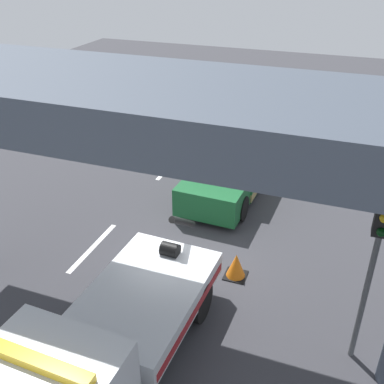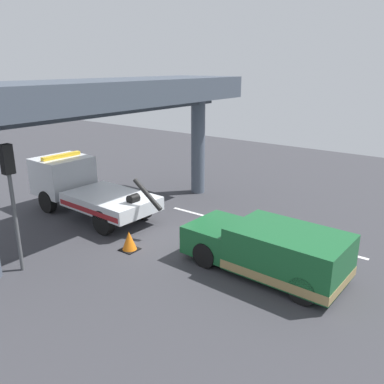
{
  "view_description": "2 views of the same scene",
  "coord_description": "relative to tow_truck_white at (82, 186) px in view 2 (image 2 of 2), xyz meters",
  "views": [
    {
      "loc": [
        9.3,
        3.78,
        8.01
      ],
      "look_at": [
        -2.17,
        -0.49,
        1.24
      ],
      "focal_mm": 42.15,
      "sensor_mm": 36.0,
      "label": 1
    },
    {
      "loc": [
        -9.85,
        10.59,
        6.34
      ],
      "look_at": [
        -1.16,
        -0.96,
        1.73
      ],
      "focal_mm": 37.37,
      "sensor_mm": 36.0,
      "label": 2
    }
  ],
  "objects": [
    {
      "name": "ground_plane",
      "position": [
        -4.26,
        0.03,
        -1.25
      ],
      "size": [
        60.0,
        40.0,
        0.1
      ],
      "primitive_type": "cube",
      "color": "#38383D"
    },
    {
      "name": "lane_stripe_west",
      "position": [
        -10.26,
        -2.84,
        -1.2
      ],
      "size": [
        2.6,
        0.16,
        0.01
      ],
      "primitive_type": "cube",
      "color": "silver",
      "rests_on": "ground"
    },
    {
      "name": "lane_stripe_east",
      "position": [
        1.74,
        -2.84,
        -1.2
      ],
      "size": [
        2.6,
        0.16,
        0.01
      ],
      "primitive_type": "cube",
      "color": "silver",
      "rests_on": "ground"
    },
    {
      "name": "overpass_structure",
      "position": [
        -2.37,
        0.03,
        3.85
      ],
      "size": [
        3.6,
        13.03,
        5.82
      ],
      "color": "#4C5666",
      "rests_on": "ground"
    },
    {
      "name": "traffic_cone_orange",
      "position": [
        -4.48,
        1.54,
        -0.86
      ],
      "size": [
        0.6,
        0.6,
        0.72
      ],
      "color": "orange",
      "rests_on": "ground"
    },
    {
      "name": "tow_truck_white",
      "position": [
        0.0,
        0.0,
        0.0
      ],
      "size": [
        7.29,
        2.61,
        2.46
      ],
      "color": "silver",
      "rests_on": "ground"
    },
    {
      "name": "traffic_light_near",
      "position": [
        -2.74,
        4.67,
        1.81
      ],
      "size": [
        0.39,
        0.32,
        4.12
      ],
      "color": "#515456",
      "rests_on": "ground"
    },
    {
      "name": "lane_stripe_mid",
      "position": [
        -4.26,
        -2.84,
        -1.2
      ],
      "size": [
        2.6,
        0.16,
        0.01
      ],
      "primitive_type": "cube",
      "color": "silver",
      "rests_on": "ground"
    },
    {
      "name": "towed_van_green",
      "position": [
        -9.25,
        0.03,
        -0.42
      ],
      "size": [
        5.27,
        2.37,
        1.58
      ],
      "color": "#195B2D",
      "rests_on": "ground"
    }
  ]
}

